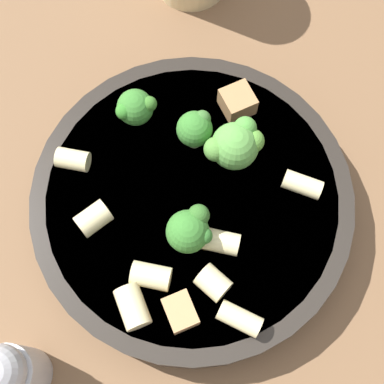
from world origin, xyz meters
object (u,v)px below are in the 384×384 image
rigatoni_2 (240,319)px  chicken_chunk_0 (180,312)px  broccoli_floret_3 (135,108)px  broccoli_floret_0 (236,145)px  broccoli_floret_1 (189,230)px  pasta_bowl (192,203)px  rigatoni_1 (133,307)px  chicken_chunk_1 (237,102)px  pepper_shaker (9,374)px  rigatoni_6 (93,219)px  rigatoni_0 (213,283)px  rigatoni_3 (151,276)px  rigatoni_5 (221,242)px  broccoli_floret_2 (195,129)px  rigatoni_7 (302,185)px  rigatoni_4 (73,160)px

rigatoni_2 → chicken_chunk_0: 0.04m
broccoli_floret_3 → rigatoni_2: size_ratio=1.13×
broccoli_floret_0 → broccoli_floret_1: broccoli_floret_0 is taller
pasta_bowl → rigatoni_1: rigatoni_1 is taller
broccoli_floret_0 → chicken_chunk_1: 0.05m
pepper_shaker → rigatoni_1: bearing=151.5°
rigatoni_6 → pasta_bowl: bearing=139.0°
rigatoni_2 → chicken_chunk_0: bearing=-62.6°
rigatoni_0 → rigatoni_1: size_ratio=0.75×
pasta_bowl → rigatoni_3: 0.07m
rigatoni_0 → rigatoni_2: (0.01, 0.03, -0.00)m
rigatoni_2 → pepper_shaker: size_ratio=0.37×
rigatoni_5 → rigatoni_6: rigatoni_6 is taller
broccoli_floret_2 → rigatoni_6: (0.09, -0.02, -0.01)m
pasta_bowl → pepper_shaker: size_ratio=3.00×
rigatoni_7 → chicken_chunk_1: 0.08m
rigatoni_6 → chicken_chunk_0: rigatoni_6 is taller
broccoli_floret_1 → rigatoni_4: (-0.00, -0.10, -0.01)m
rigatoni_3 → rigatoni_6: same height
broccoli_floret_2 → broccoli_floret_0: bearing=95.6°
broccoli_floret_3 → rigatoni_3: (0.09, 0.08, -0.01)m
rigatoni_4 → rigatoni_7: 0.17m
broccoli_floret_0 → rigatoni_3: 0.11m
rigatoni_3 → chicken_chunk_1: (-0.14, -0.02, 0.00)m
rigatoni_6 → chicken_chunk_0: bearing=77.2°
broccoli_floret_2 → rigatoni_0: size_ratio=1.68×
rigatoni_7 → chicken_chunk_1: size_ratio=1.21×
rigatoni_5 → rigatoni_2: bearing=45.9°
rigatoni_5 → rigatoni_6: (0.04, -0.08, 0.00)m
broccoli_floret_1 → rigatoni_0: 0.04m
broccoli_floret_3 → pepper_shaker: (0.19, 0.04, -0.02)m
pasta_bowl → rigatoni_5: bearing=62.8°
broccoli_floret_0 → broccoli_floret_2: (0.00, -0.03, -0.01)m
rigatoni_4 → rigatoni_5: same height
broccoli_floret_2 → broccoli_floret_3: size_ratio=1.06×
rigatoni_1 → chicken_chunk_0: (-0.01, 0.03, -0.00)m
broccoli_floret_2 → rigatoni_5: (0.06, 0.06, -0.01)m
rigatoni_1 → rigatoni_4: 0.12m
broccoli_floret_0 → rigatoni_2: 0.12m
chicken_chunk_0 → pepper_shaker: 0.12m
broccoli_floret_1 → broccoli_floret_3: bearing=-123.4°
rigatoni_0 → rigatoni_2: size_ratio=0.71×
chicken_chunk_0 → rigatoni_6: bearing=-102.8°
rigatoni_6 → rigatoni_7: size_ratio=0.83×
pasta_bowl → rigatoni_5: 0.05m
broccoli_floret_2 → rigatoni_7: broccoli_floret_2 is taller
broccoli_floret_2 → rigatoni_4: (0.06, -0.06, -0.01)m
pasta_bowl → broccoli_floret_3: size_ratio=7.22×
rigatoni_5 → chicken_chunk_0: (0.05, 0.00, 0.00)m
broccoli_floret_1 → chicken_chunk_1: (-0.11, -0.03, -0.01)m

